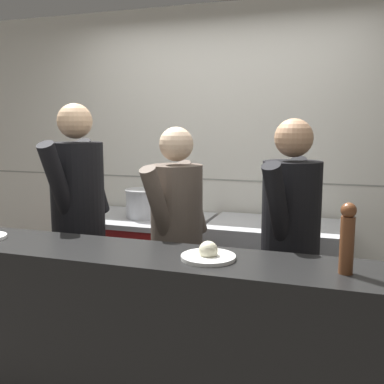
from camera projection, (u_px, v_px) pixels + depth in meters
wall_back_tiled at (222, 162)px, 3.84m from camera, size 8.00×0.06×2.60m
oven_range at (143, 267)px, 3.77m from camera, size 1.09×0.71×0.86m
prep_counter at (274, 280)px, 3.43m from camera, size 0.99×0.65×0.88m
pass_counter at (126, 345)px, 2.32m from camera, size 2.97×0.45×1.00m
stock_pot at (143, 203)px, 3.65m from camera, size 0.29×0.29×0.23m
mixing_bowl_steel at (280, 216)px, 3.41m from camera, size 0.21×0.21×0.10m
plated_dish_appetiser at (208, 255)px, 2.10m from camera, size 0.26×0.26×0.09m
pepper_mill at (347, 237)px, 1.88m from camera, size 0.07×0.07×0.31m
chef_head_cook at (79, 219)px, 3.06m from camera, size 0.36×0.76×1.76m
chef_sous at (177, 240)px, 2.84m from camera, size 0.39×0.70×1.61m
chef_line at (290, 246)px, 2.61m from camera, size 0.41×0.72×1.65m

